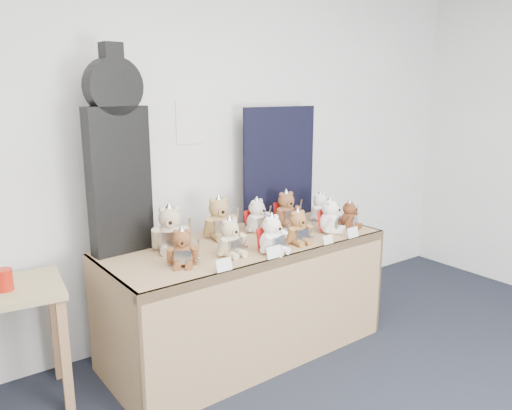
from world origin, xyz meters
TOP-DOWN VIEW (x-y plane):
  - room_shell at (0.27, 2.49)m, footprint 6.00×6.00m
  - display_table at (0.38, 1.90)m, footprint 1.88×0.82m
  - guitar_case at (-0.34, 2.24)m, footprint 0.38×0.15m
  - navy_board at (0.95, 2.34)m, footprint 0.64×0.05m
  - red_cup at (-1.03, 2.17)m, footprint 0.09×0.09m
  - teddy_front_far_left at (-0.16, 1.81)m, footprint 0.19×0.20m
  - teddy_front_left at (0.15, 1.80)m, footprint 0.22×0.18m
  - teddy_front_centre at (0.38, 1.69)m, footprint 0.22×0.20m
  - teddy_front_right at (0.63, 1.75)m, footprint 0.20×0.17m
  - teddy_front_far_right at (0.98, 1.81)m, footprint 0.22×0.22m
  - teddy_front_end at (1.18, 1.81)m, footprint 0.18×0.18m
  - teddy_back_left at (-0.10, 2.10)m, footprint 0.26×0.25m
  - teddy_back_centre_left at (0.29, 2.15)m, footprint 0.26×0.22m
  - teddy_back_centre_right at (0.58, 2.12)m, footprint 0.22×0.20m
  - teddy_back_right at (0.86, 2.14)m, footprint 0.23×0.20m
  - teddy_back_end at (1.15, 2.09)m, footprint 0.20×0.16m
  - entry_card_a at (-0.03, 1.59)m, footprint 0.10×0.02m
  - entry_card_b at (0.32, 1.60)m, footprint 0.10×0.02m
  - entry_card_c at (0.77, 1.61)m, footprint 0.08×0.02m
  - entry_card_d at (1.01, 1.62)m, footprint 0.10×0.02m

SIDE VIEW (x-z plane):
  - display_table at x=0.38m, z-range 0.22..1.00m
  - red_cup at x=-1.03m, z-range 0.72..0.83m
  - entry_card_c at x=0.77m, z-range 0.78..0.84m
  - entry_card_d at x=1.01m, z-range 0.78..0.85m
  - entry_card_a at x=-0.03m, z-range 0.78..0.85m
  - entry_card_b at x=0.32m, z-range 0.78..0.85m
  - teddy_front_end at x=1.18m, z-range 0.75..0.97m
  - teddy_back_end at x=1.15m, z-range 0.75..0.99m
  - teddy_front_far_left at x=-0.16m, z-range 0.75..1.00m
  - teddy_front_right at x=0.63m, z-range 0.75..1.00m
  - teddy_front_left at x=0.15m, z-range 0.75..1.01m
  - teddy_back_centre_right at x=0.58m, z-range 0.75..1.01m
  - teddy_front_centre at x=0.38m, z-range 0.75..1.02m
  - teddy_front_far_right at x=0.98m, z-range 0.75..1.02m
  - teddy_back_right at x=0.86m, z-range 0.75..1.03m
  - teddy_back_centre_left at x=0.29m, z-range 0.74..1.06m
  - teddy_back_left at x=-0.10m, z-range 0.74..1.06m
  - navy_board at x=0.95m, z-range 0.78..1.62m
  - guitar_case at x=-0.34m, z-range 0.76..1.99m
  - room_shell at x=0.27m, z-range -1.47..4.53m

